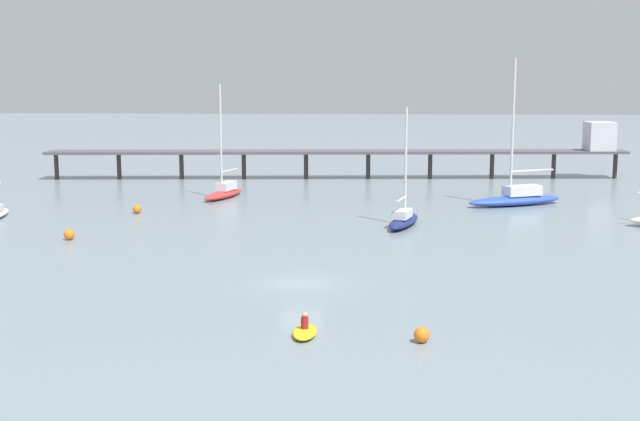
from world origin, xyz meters
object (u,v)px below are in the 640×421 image
Objects in this scene: mooring_buoy_mid at (69,234)px; mooring_buoy_inner at (422,335)px; pier at (412,148)px; sailboat_navy at (404,218)px; dinghy_yellow at (305,331)px; mooring_buoy_far at (137,209)px; sailboat_blue at (516,196)px; sailboat_red at (224,190)px.

mooring_buoy_inner is at bearing -42.28° from mooring_buoy_mid.
sailboat_navy reaches higher than pier.
mooring_buoy_far is (-17.53, 33.74, 0.18)m from dinghy_yellow.
pier is 26.38× the size of dinghy_yellow.
sailboat_navy is 29.51m from dinghy_yellow.
sailboat_navy is at bearing -133.55° from sailboat_blue.
pier is 4.95× the size of sailboat_blue.
pier is 60.27m from dinghy_yellow.
mooring_buoy_inner is at bearing -92.12° from pier.
sailboat_blue is at bearing 27.46° from mooring_buoy_mid.
sailboat_blue is 1.42× the size of sailboat_navy.
mooring_buoy_mid is (-26.97, -37.91, -3.13)m from pier.
mooring_buoy_far is (-34.04, -6.62, -0.45)m from sailboat_blue.
sailboat_navy reaches higher than dinghy_yellow.
sailboat_navy is (-10.85, -11.41, -0.18)m from sailboat_blue.
mooring_buoy_inner is (-2.24, -60.40, -3.16)m from pier.
sailboat_navy is at bearing 89.61° from mooring_buoy_inner.
dinghy_yellow reaches higher than mooring_buoy_mid.
mooring_buoy_mid is (-19.27, 21.77, 0.19)m from dinghy_yellow.
pier is at bearing 86.21° from sailboat_navy.
mooring_buoy_inner is at bearing -105.06° from sailboat_blue.
mooring_buoy_mid is 1.03× the size of mooring_buoy_far.
mooring_buoy_inner is (-11.05, -41.08, -0.47)m from sailboat_blue.
mooring_buoy_mid is at bearing -109.78° from sailboat_red.
mooring_buoy_mid is at bearing 137.72° from mooring_buoy_inner.
pier is 25.34m from sailboat_red.
sailboat_blue is at bearing -65.48° from pier.
sailboat_blue reaches higher than mooring_buoy_inner.
mooring_buoy_far is (-6.03, -9.64, -0.35)m from sailboat_red.
dinghy_yellow is at bearing -112.24° from sailboat_blue.
sailboat_blue is 43.62m from dinghy_yellow.
mooring_buoy_mid is 1.08× the size of mooring_buoy_inner.
dinghy_yellow is (11.50, -43.39, -0.52)m from sailboat_red.
pier is at bearing 87.88° from mooring_buoy_inner.
sailboat_blue reaches higher than mooring_buoy_far.
sailboat_red is at bearing 173.85° from sailboat_blue.
sailboat_navy is at bearing 78.94° from dinghy_yellow.
sailboat_blue reaches higher than dinghy_yellow.
pier is at bearing 82.65° from dinghy_yellow.
dinghy_yellow is (-7.70, -59.68, -3.31)m from pier.
sailboat_blue reaches higher than pier.
mooring_buoy_inner is (24.73, -22.48, -0.03)m from mooring_buoy_mid.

